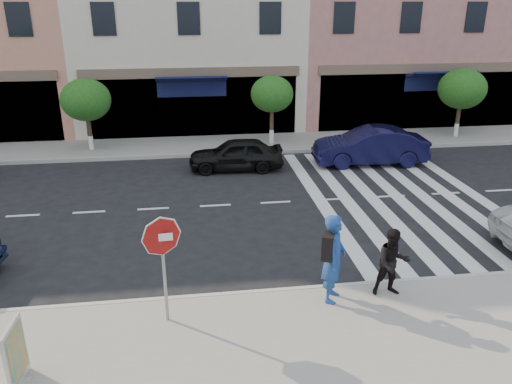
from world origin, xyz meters
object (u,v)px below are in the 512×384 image
at_px(car_far_right, 370,146).
at_px(photographer, 334,258).
at_px(stop_sign, 162,246).
at_px(walker, 393,263).
at_px(car_far_mid, 236,154).
at_px(poster_board, 16,356).

bearing_deg(car_far_right, photographer, -21.15).
relative_size(stop_sign, car_far_right, 0.51).
relative_size(walker, car_far_mid, 0.43).
distance_m(stop_sign, poster_board, 3.06).
distance_m(walker, poster_board, 7.53).
relative_size(car_far_mid, car_far_right, 0.81).
distance_m(poster_board, car_far_right, 15.37).
bearing_deg(photographer, walker, -64.86).
height_order(stop_sign, car_far_mid, stop_sign).
xyz_separation_m(stop_sign, photographer, (3.55, 0.31, -0.70)).
bearing_deg(car_far_right, walker, -14.22).
relative_size(poster_board, car_far_mid, 0.33).
bearing_deg(stop_sign, car_far_right, 48.68).
xyz_separation_m(stop_sign, walker, (4.88, 0.32, -0.91)).
height_order(walker, car_far_mid, walker).
distance_m(photographer, walker, 1.35).
bearing_deg(car_far_mid, photographer, 9.85).
relative_size(stop_sign, poster_board, 1.94).
xyz_separation_m(photographer, car_far_right, (4.31, 9.60, -0.40)).
height_order(photographer, car_far_right, photographer).
bearing_deg(stop_sign, walker, 0.81).
xyz_separation_m(poster_board, car_far_right, (10.28, 11.43, 0.01)).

